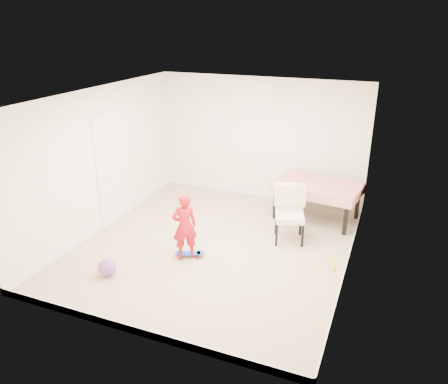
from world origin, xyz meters
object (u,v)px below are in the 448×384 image
at_px(dining_chair, 290,215).
at_px(skateboard, 189,255).
at_px(dining_table, 317,201).
at_px(balloon, 107,267).
at_px(child, 185,228).

height_order(dining_chair, skateboard, dining_chair).
distance_m(dining_table, balloon, 4.17).
distance_m(dining_chair, balloon, 3.19).
xyz_separation_m(dining_table, balloon, (-2.58, -3.27, -0.23)).
bearing_deg(dining_table, balloon, -119.41).
relative_size(dining_table, balloon, 5.65).
relative_size(dining_table, dining_chair, 1.58).
height_order(dining_chair, balloon, dining_chair).
xyz_separation_m(skateboard, balloon, (-0.92, -0.98, 0.10)).
relative_size(dining_chair, balloon, 3.58).
relative_size(dining_table, skateboard, 3.15).
bearing_deg(child, skateboard, -159.95).
height_order(child, balloon, child).
relative_size(dining_chair, child, 0.90).
height_order(dining_table, skateboard, dining_table).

